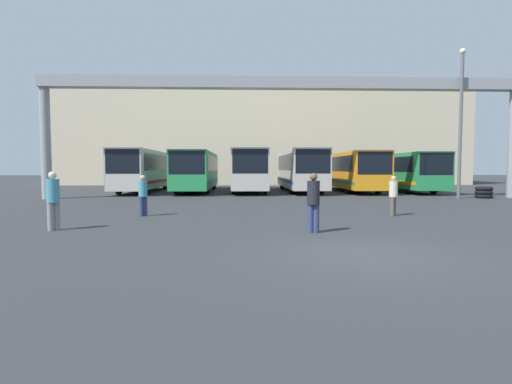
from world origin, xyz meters
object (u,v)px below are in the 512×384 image
object	(u,v)px
pedestrian_near_center	(53,199)
bus_slot_3	(300,168)
bus_slot_0	(144,168)
bus_slot_1	(197,169)
tire_stack	(484,192)
pedestrian_mid_right	(393,195)
bus_slot_4	(351,169)
bus_slot_2	(249,168)
pedestrian_mid_left	(313,201)
bus_slot_5	(402,170)
lamp_post	(461,118)
pedestrian_near_right	(143,194)

from	to	relation	value
pedestrian_near_center	bus_slot_3	bearing A→B (deg)	16.44
bus_slot_3	pedestrian_near_center	bearing A→B (deg)	-117.41
bus_slot_0	bus_slot_1	world-z (taller)	bus_slot_0
bus_slot_1	tire_stack	distance (m)	20.61
pedestrian_mid_right	pedestrian_near_center	xyz separation A→B (m)	(-11.70, -3.28, 0.11)
bus_slot_1	bus_slot_4	size ratio (longest dim) A/B	1.07
pedestrian_mid_right	pedestrian_near_center	size ratio (longest dim) A/B	0.88
bus_slot_0	bus_slot_4	bearing A→B (deg)	-0.00
bus_slot_0	bus_slot_2	bearing A→B (deg)	0.07
bus_slot_1	pedestrian_mid_left	xyz separation A→B (m)	(5.70, -21.16, -0.88)
pedestrian_mid_left	pedestrian_near_center	xyz separation A→B (m)	(-7.78, 0.74, 0.02)
bus_slot_1	pedestrian_mid_right	xyz separation A→B (m)	(9.61, -17.14, -0.97)
bus_slot_4	tire_stack	xyz separation A→B (m)	(6.32, -7.70, -1.43)
bus_slot_1	bus_slot_3	xyz separation A→B (m)	(8.38, -0.23, 0.07)
bus_slot_5	pedestrian_mid_left	xyz separation A→B (m)	(-11.07, -20.77, -0.82)
bus_slot_5	lamp_post	distance (m)	8.72
bus_slot_2	pedestrian_mid_right	world-z (taller)	bus_slot_2
pedestrian_mid_left	bus_slot_3	bearing A→B (deg)	88.10
bus_slot_0	lamp_post	xyz separation A→B (m)	(21.24, -8.10, 3.08)
bus_slot_1	bus_slot_4	xyz separation A→B (m)	(12.57, -0.40, -0.02)
bus_slot_0	pedestrian_near_right	bearing A→B (deg)	-76.59
bus_slot_2	tire_stack	bearing A→B (deg)	-27.66
bus_slot_4	pedestrian_mid_left	xyz separation A→B (m)	(-6.88, -20.76, -0.86)
pedestrian_near_center	bus_slot_0	bearing A→B (deg)	49.85
bus_slot_2	lamp_post	size ratio (longest dim) A/B	1.27
bus_slot_2	bus_slot_4	world-z (taller)	bus_slot_2
bus_slot_3	pedestrian_mid_left	bearing A→B (deg)	-97.31
pedestrian_near_right	bus_slot_5	bearing A→B (deg)	6.72
bus_slot_1	pedestrian_near_center	bearing A→B (deg)	-95.83
bus_slot_1	pedestrian_mid_left	bearing A→B (deg)	-74.93
bus_slot_4	pedestrian_near_center	bearing A→B (deg)	-126.21
pedestrian_mid_right	pedestrian_near_right	xyz separation A→B (m)	(-9.87, 0.24, 0.02)
bus_slot_1	lamp_post	bearing A→B (deg)	-26.49
bus_slot_4	bus_slot_1	bearing A→B (deg)	178.17
bus_slot_3	pedestrian_near_right	world-z (taller)	bus_slot_3
bus_slot_0	tire_stack	xyz separation A→B (m)	(23.09, -7.70, -1.50)
bus_slot_5	lamp_post	world-z (taller)	lamp_post
bus_slot_3	pedestrian_near_center	world-z (taller)	bus_slot_3
bus_slot_0	bus_slot_1	xyz separation A→B (m)	(4.19, 0.40, -0.06)
bus_slot_2	bus_slot_5	size ratio (longest dim) A/B	1.00
bus_slot_0	bus_slot_5	bearing A→B (deg)	0.04
pedestrian_near_right	pedestrian_near_center	distance (m)	3.97
bus_slot_1	pedestrian_near_right	size ratio (longest dim) A/B	7.68
bus_slot_5	lamp_post	bearing A→B (deg)	-88.01
bus_slot_1	bus_slot_2	world-z (taller)	bus_slot_2
bus_slot_0	bus_slot_4	distance (m)	16.77
bus_slot_2	pedestrian_mid_left	distance (m)	20.85
lamp_post	bus_slot_1	bearing A→B (deg)	153.51
bus_slot_1	pedestrian_mid_left	distance (m)	21.93
bus_slot_1	bus_slot_3	bearing A→B (deg)	-1.59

